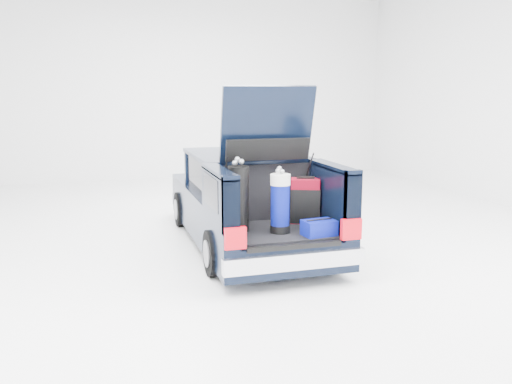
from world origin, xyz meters
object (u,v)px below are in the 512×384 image
object	(u,v)px
black_golf_bag	(239,198)
blue_golf_bag	(280,203)
car	(245,201)
red_suitcase	(305,201)
blue_duffel	(319,228)

from	to	relation	value
black_golf_bag	blue_golf_bag	distance (m)	0.54
car	black_golf_bag	world-z (taller)	car
blue_golf_bag	red_suitcase	bearing A→B (deg)	44.60
black_golf_bag	red_suitcase	bearing A→B (deg)	1.45
blue_golf_bag	blue_duffel	bearing A→B (deg)	-26.88
car	blue_golf_bag	bearing A→B (deg)	-90.28
black_golf_bag	blue_duffel	distance (m)	1.10
black_golf_bag	blue_golf_bag	size ratio (longest dim) A/B	1.11
blue_golf_bag	blue_duffel	xyz separation A→B (m)	(0.43, -0.28, -0.29)
car	black_golf_bag	bearing A→B (deg)	-108.31
car	black_golf_bag	distance (m)	1.63
car	blue_golf_bag	world-z (taller)	car
red_suitcase	blue_duffel	size ratio (longest dim) A/B	1.49
red_suitcase	blue_golf_bag	world-z (taller)	blue_golf_bag
car	black_golf_bag	xyz separation A→B (m)	(-0.50, -1.51, 0.36)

